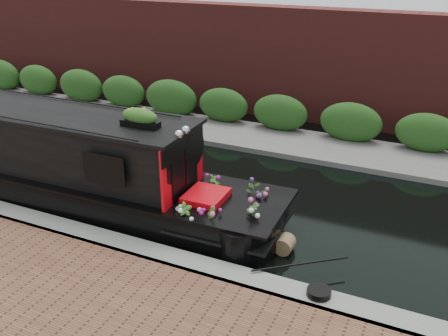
% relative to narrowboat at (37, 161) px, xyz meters
% --- Properties ---
extents(ground, '(80.00, 80.00, 0.00)m').
position_rel_narrowboat_xyz_m(ground, '(4.29, 1.82, -0.88)').
color(ground, black).
rests_on(ground, ground).
extents(near_bank_coping, '(40.00, 0.60, 0.50)m').
position_rel_narrowboat_xyz_m(near_bank_coping, '(4.29, -1.48, -0.88)').
color(near_bank_coping, gray).
rests_on(near_bank_coping, ground).
extents(far_bank_path, '(40.00, 2.40, 0.34)m').
position_rel_narrowboat_xyz_m(far_bank_path, '(4.29, 6.02, -0.88)').
color(far_bank_path, '#63625E').
rests_on(far_bank_path, ground).
extents(far_hedge, '(40.00, 1.10, 2.80)m').
position_rel_narrowboat_xyz_m(far_hedge, '(4.29, 6.92, -0.88)').
color(far_hedge, '#204918').
rests_on(far_hedge, ground).
extents(far_brick_wall, '(40.00, 1.00, 8.00)m').
position_rel_narrowboat_xyz_m(far_brick_wall, '(4.29, 9.02, -0.88)').
color(far_brick_wall, '#5A211E').
rests_on(far_brick_wall, ground).
extents(narrowboat, '(12.68, 2.56, 2.95)m').
position_rel_narrowboat_xyz_m(narrowboat, '(0.00, 0.00, 0.00)').
color(narrowboat, black).
rests_on(narrowboat, ground).
extents(rope_fender, '(0.38, 0.39, 0.38)m').
position_rel_narrowboat_xyz_m(rope_fender, '(6.73, -0.00, -0.69)').
color(rope_fender, olive).
rests_on(rope_fender, ground).
extents(coiled_mooring_rope, '(0.43, 0.43, 0.12)m').
position_rel_narrowboat_xyz_m(coiled_mooring_rope, '(7.84, -1.41, -0.57)').
color(coiled_mooring_rope, black).
rests_on(coiled_mooring_rope, near_bank_coping).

